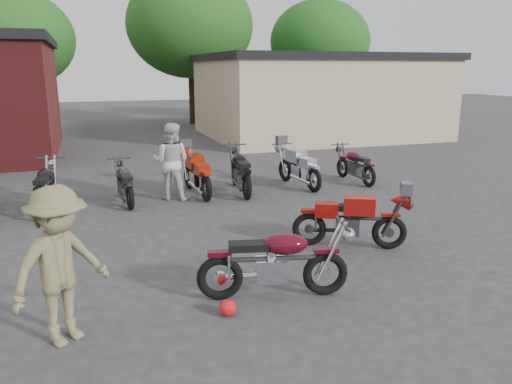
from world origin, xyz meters
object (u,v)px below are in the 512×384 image
object	(u,v)px
sportbike	(352,217)
row_bike_6	(298,165)
helmet	(228,308)
person_tan	(60,266)
row_bike_2	(45,185)
vintage_motorcycle	(276,257)
row_bike_3	(125,181)
person_light	(171,162)
row_bike_4	(196,171)
row_bike_7	(355,163)
row_bike_5	(240,168)

from	to	relation	value
sportbike	row_bike_6	xyz separation A→B (m)	(1.03, 4.72, 0.02)
helmet	person_tan	size ratio (longest dim) A/B	0.12
helmet	row_bike_2	distance (m)	6.64
vintage_motorcycle	row_bike_3	xyz separation A→B (m)	(-1.58, 5.93, -0.06)
person_light	row_bike_6	xyz separation A→B (m)	(3.48, 0.28, -0.35)
person_light	person_tan	xyz separation A→B (m)	(-2.30, -6.17, 0.00)
row_bike_4	row_bike_6	size ratio (longest dim) A/B	1.03
row_bike_4	row_bike_7	world-z (taller)	row_bike_4
row_bike_3	row_bike_6	bearing A→B (deg)	-91.31
person_tan	row_bike_7	xyz separation A→B (m)	(7.52, 6.45, -0.40)
row_bike_2	row_bike_3	world-z (taller)	row_bike_2
helmet	person_tan	xyz separation A→B (m)	(-1.97, 0.02, 0.84)
sportbike	helmet	world-z (taller)	sportbike
person_light	row_bike_4	distance (m)	0.80
sportbike	row_bike_2	distance (m)	6.88
person_light	row_bike_2	bearing A→B (deg)	27.12
vintage_motorcycle	person_light	world-z (taller)	person_light
row_bike_6	row_bike_7	world-z (taller)	row_bike_6
row_bike_2	row_bike_4	xyz separation A→B (m)	(3.53, 0.35, 0.01)
vintage_motorcycle	row_bike_7	size ratio (longest dim) A/B	1.10
sportbike	person_light	size ratio (longest dim) A/B	1.04
sportbike	person_tan	world-z (taller)	person_tan
vintage_motorcycle	row_bike_6	xyz separation A→B (m)	(3.02, 6.17, -0.00)
vintage_motorcycle	person_tan	distance (m)	2.79
sportbike	person_tan	bearing A→B (deg)	-133.35
row_bike_3	row_bike_5	size ratio (longest dim) A/B	0.85
row_bike_2	row_bike_7	xyz separation A→B (m)	(8.08, 0.34, -0.06)
row_bike_5	helmet	bearing A→B (deg)	167.62
sportbike	row_bike_4	bearing A→B (deg)	137.33
row_bike_3	row_bike_2	bearing A→B (deg)	89.27
row_bike_4	row_bike_7	size ratio (longest dim) A/B	1.13
sportbike	row_bike_2	world-z (taller)	row_bike_2
row_bike_4	person_light	bearing A→B (deg)	108.91
sportbike	person_tan	distance (m)	5.07
vintage_motorcycle	row_bike_6	bearing A→B (deg)	76.85
row_bike_5	person_light	bearing A→B (deg)	101.58
person_light	row_bike_7	xyz separation A→B (m)	(5.22, 0.28, -0.40)
vintage_motorcycle	sportbike	size ratio (longest dim) A/B	1.05
helmet	row_bike_2	bearing A→B (deg)	112.45
row_bike_3	helmet	bearing A→B (deg)	-177.06
row_bike_4	row_bike_5	bearing A→B (deg)	-100.25
person_light	row_bike_6	bearing A→B (deg)	-149.58
sportbike	person_light	bearing A→B (deg)	145.57
row_bike_2	row_bike_4	size ratio (longest dim) A/B	0.98
row_bike_3	row_bike_4	distance (m)	1.81
row_bike_4	person_tan	bearing A→B (deg)	150.94
helmet	person_tan	distance (m)	2.14
vintage_motorcycle	person_tan	world-z (taller)	person_tan
sportbike	row_bike_4	world-z (taller)	row_bike_4
vintage_motorcycle	row_bike_2	distance (m)	6.70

